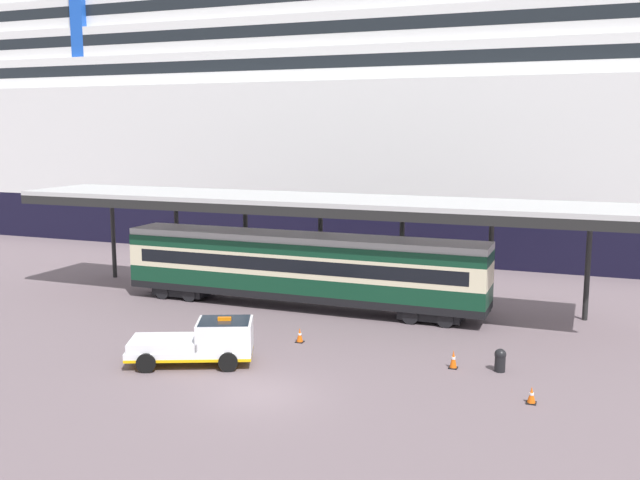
{
  "coord_description": "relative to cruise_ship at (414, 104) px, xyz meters",
  "views": [
    {
      "loc": [
        11.12,
        -22.76,
        9.85
      ],
      "look_at": [
        -1.1,
        8.74,
        4.5
      ],
      "focal_mm": 39.67,
      "sensor_mm": 36.0,
      "label": 1
    }
  ],
  "objects": [
    {
      "name": "traffic_cone_near",
      "position": [
        11.16,
        -37.84,
        -11.69
      ],
      "size": [
        0.36,
        0.36,
        0.78
      ],
      "color": "black",
      "rests_on": "ground"
    },
    {
      "name": "service_truck",
      "position": [
        1.18,
        -41.09,
        -11.09
      ],
      "size": [
        5.57,
        3.92,
        2.02
      ],
      "color": "white",
      "rests_on": "ground"
    },
    {
      "name": "platform_canopy",
      "position": [
        1.37,
        -30.35,
        -6.27
      ],
      "size": [
        34.43,
        5.72,
        6.13
      ],
      "color": "#BCBCBC",
      "rests_on": "ground"
    },
    {
      "name": "cruise_ship",
      "position": [
        0.0,
        0.0,
        0.0
      ],
      "size": [
        175.01,
        31.98,
        34.86
      ],
      "color": "black",
      "rests_on": "ground"
    },
    {
      "name": "dockside_crane",
      "position": [
        -26.17,
        -13.48,
        6.32
      ],
      "size": [
        15.26,
        4.4,
        59.51
      ],
      "color": "#595960",
      "rests_on": "ground"
    },
    {
      "name": "train_carriage",
      "position": [
        1.37,
        -30.83,
        -9.77
      ],
      "size": [
        20.51,
        2.81,
        4.11
      ],
      "color": "black",
      "rests_on": "ground"
    },
    {
      "name": "ground_plane",
      "position": [
        5.06,
        -43.31,
        -12.08
      ],
      "size": [
        400.0,
        400.0,
        0.0
      ],
      "primitive_type": "plane",
      "color": "#6B5B62"
    },
    {
      "name": "quay_bollard",
      "position": [
        13.01,
        -37.54,
        -11.56
      ],
      "size": [
        0.48,
        0.48,
        0.96
      ],
      "color": "black",
      "rests_on": "ground"
    },
    {
      "name": "traffic_cone_far",
      "position": [
        14.51,
        -40.61,
        -11.77
      ],
      "size": [
        0.36,
        0.36,
        0.63
      ],
      "color": "black",
      "rests_on": "ground"
    },
    {
      "name": "traffic_cone_mid",
      "position": [
        3.81,
        -36.82,
        -11.74
      ],
      "size": [
        0.36,
        0.36,
        0.69
      ],
      "color": "black",
      "rests_on": "ground"
    }
  ]
}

